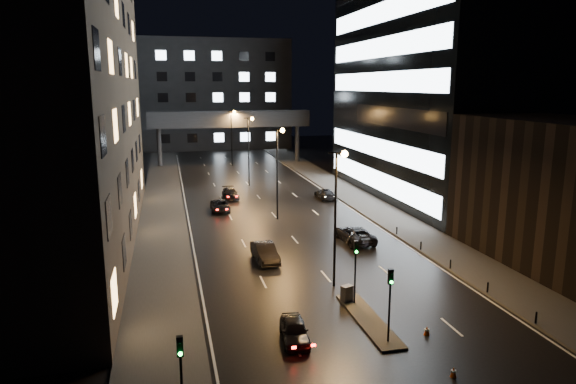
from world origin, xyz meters
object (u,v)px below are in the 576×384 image
object	(u,v)px
car_away_b	(265,252)
car_away_c	(220,206)
car_away_a	(294,330)
car_toward_a	(355,234)
car_away_d	(230,194)
car_toward_b	(325,194)
utility_cabinet	(347,293)

from	to	relation	value
car_away_b	car_away_c	distance (m)	18.62
car_away_a	car_toward_a	world-z (taller)	car_toward_a
car_away_d	car_toward_b	bearing A→B (deg)	-15.68
utility_cabinet	car_away_d	bearing A→B (deg)	73.24
car_away_b	car_away_d	xyz separation A→B (m)	(0.17, 25.20, -0.10)
car_toward_a	utility_cabinet	size ratio (longest dim) A/B	5.03
car_toward_b	utility_cabinet	world-z (taller)	car_toward_b
car_away_a	car_toward_b	world-z (taller)	car_toward_b
car_away_c	car_away_b	bearing A→B (deg)	-83.25
car_toward_a	car_toward_b	xyz separation A→B (m)	(2.94, 18.83, -0.10)
car_away_c	car_toward_b	world-z (taller)	car_toward_b
car_toward_a	utility_cabinet	bearing A→B (deg)	64.60
car_away_c	car_toward_a	world-z (taller)	car_toward_a
car_away_c	car_away_a	bearing A→B (deg)	-87.34
car_away_c	car_toward_b	distance (m)	14.61
car_toward_a	car_away_d	bearing A→B (deg)	-69.87
car_away_d	car_toward_a	bearing A→B (deg)	-68.88
car_away_d	car_toward_b	world-z (taller)	car_away_d
car_away_a	car_away_c	xyz separation A→B (m)	(-0.95, 32.55, -0.00)
car_away_a	car_toward_b	bearing A→B (deg)	76.04
car_away_a	car_away_c	distance (m)	32.56
car_away_d	car_away_c	bearing A→B (deg)	-108.64
car_away_a	utility_cabinet	size ratio (longest dim) A/B	3.44
car_away_d	car_toward_a	world-z (taller)	car_toward_a
car_away_c	car_toward_b	xyz separation A→B (m)	(14.15, 3.64, 0.02)
car_away_b	car_toward_a	world-z (taller)	same
car_away_b	car_toward_b	xyz separation A→B (m)	(12.28, 22.16, -0.10)
car_away_a	car_toward_a	xyz separation A→B (m)	(10.26, 17.36, 0.12)
car_away_a	utility_cabinet	bearing A→B (deg)	48.13
car_toward_a	car_toward_b	distance (m)	19.06
car_toward_b	utility_cabinet	bearing A→B (deg)	74.14
car_away_a	car_away_b	size ratio (longest dim) A/B	0.81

